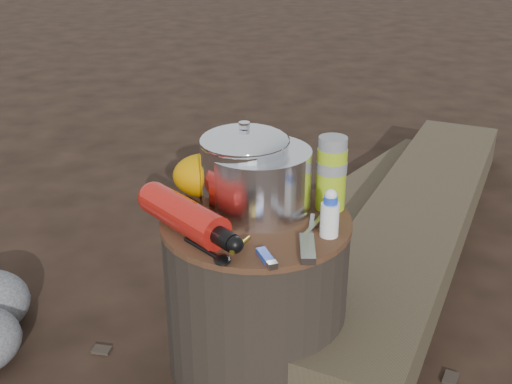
{
  "coord_description": "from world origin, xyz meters",
  "views": [
    {
      "loc": [
        -0.11,
        -1.28,
        1.06
      ],
      "look_at": [
        0.0,
        0.0,
        0.48
      ],
      "focal_mm": 43.06,
      "sensor_mm": 36.0,
      "label": 1
    }
  ],
  "objects": [
    {
      "name": "log_main",
      "position": [
        0.61,
        0.57,
        0.08
      ],
      "size": [
        1.25,
        1.83,
        0.16
      ],
      "primitive_type": "cube",
      "rotation": [
        0.0,
        0.0,
        -0.53
      ],
      "color": "#3E3425",
      "rests_on": "ground"
    },
    {
      "name": "food_pouch",
      "position": [
        0.01,
        0.19,
        0.48
      ],
      "size": [
        0.11,
        0.04,
        0.14
      ],
      "primitive_type": "cube",
      "rotation": [
        0.0,
        0.0,
        0.12
      ],
      "color": "navy",
      "rests_on": "stump"
    },
    {
      "name": "ground",
      "position": [
        0.0,
        0.0,
        0.0
      ],
      "size": [
        60.0,
        60.0,
        0.0
      ],
      "primitive_type": "plane",
      "color": "black",
      "rests_on": "ground"
    },
    {
      "name": "log_small",
      "position": [
        0.53,
        0.91,
        0.05
      ],
      "size": [
        0.93,
        1.01,
        0.1
      ],
      "primitive_type": "cube",
      "rotation": [
        0.0,
        0.0,
        -0.73
      ],
      "color": "#3E3425",
      "rests_on": "ground"
    },
    {
      "name": "fuel_bottle",
      "position": [
        -0.17,
        -0.05,
        0.45
      ],
      "size": [
        0.25,
        0.31,
        0.08
      ],
      "primitive_type": null,
      "rotation": [
        0.0,
        0.0,
        0.63
      ],
      "color": "red",
      "rests_on": "stump"
    },
    {
      "name": "foil_windscreen",
      "position": [
        0.01,
        0.05,
        0.49
      ],
      "size": [
        0.25,
        0.25,
        0.15
      ],
      "primitive_type": "cylinder",
      "color": "silver",
      "rests_on": "stump"
    },
    {
      "name": "squeeze_bottle",
      "position": [
        0.15,
        -0.1,
        0.46
      ],
      "size": [
        0.04,
        0.04,
        0.1
      ],
      "primitive_type": "cylinder",
      "color": "white",
      "rests_on": "stump"
    },
    {
      "name": "spork",
      "position": [
        -0.12,
        -0.14,
        0.42
      ],
      "size": [
        0.11,
        0.13,
        0.01
      ],
      "primitive_type": null,
      "rotation": [
        0.0,
        0.0,
        0.66
      ],
      "color": "black",
      "rests_on": "stump"
    },
    {
      "name": "lighter",
      "position": [
        0.0,
        -0.19,
        0.42
      ],
      "size": [
        0.04,
        0.08,
        0.01
      ],
      "primitive_type": "cube",
      "rotation": [
        0.0,
        0.0,
        0.26
      ],
      "color": "blue",
      "rests_on": "stump"
    },
    {
      "name": "stump",
      "position": [
        0.0,
        0.0,
        0.21
      ],
      "size": [
        0.45,
        0.45,
        0.41
      ],
      "primitive_type": "cylinder",
      "color": "black",
      "rests_on": "ground"
    },
    {
      "name": "multitool",
      "position": [
        0.1,
        -0.16,
        0.42
      ],
      "size": [
        0.04,
        0.11,
        0.02
      ],
      "primitive_type": "cube",
      "rotation": [
        0.0,
        0.0,
        -0.12
      ],
      "color": "#B5B5BA",
      "rests_on": "stump"
    },
    {
      "name": "camping_pot",
      "position": [
        -0.02,
        0.06,
        0.51
      ],
      "size": [
        0.21,
        0.21,
        0.21
      ],
      "primitive_type": "cylinder",
      "color": "silver",
      "rests_on": "stump"
    },
    {
      "name": "stuff_sack",
      "position": [
        -0.12,
        0.15,
        0.46
      ],
      "size": [
        0.16,
        0.13,
        0.11
      ],
      "primitive_type": "ellipsoid",
      "color": "#C48000",
      "rests_on": "stump"
    },
    {
      "name": "thermos",
      "position": [
        0.18,
        0.05,
        0.5
      ],
      "size": [
        0.07,
        0.07,
        0.18
      ],
      "primitive_type": "cylinder",
      "color": "#93B317",
      "rests_on": "stump"
    },
    {
      "name": "pot_grabber",
      "position": [
        0.12,
        -0.06,
        0.42
      ],
      "size": [
        0.08,
        0.14,
        0.01
      ],
      "primitive_type": null,
      "rotation": [
        0.0,
        0.0,
        -0.39
      ],
      "color": "#B5B5BA",
      "rests_on": "stump"
    },
    {
      "name": "travel_mug",
      "position": [
        0.09,
        0.13,
        0.48
      ],
      "size": [
        0.09,
        0.09,
        0.13
      ],
      "primitive_type": "cylinder",
      "color": "black",
      "rests_on": "stump"
    }
  ]
}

